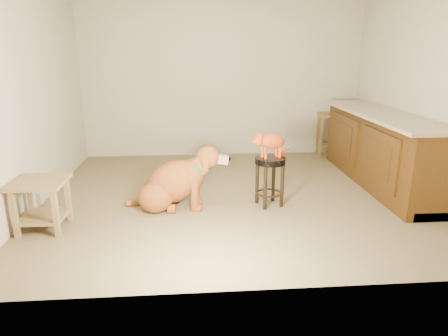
{
  "coord_description": "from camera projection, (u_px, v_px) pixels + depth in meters",
  "views": [
    {
      "loc": [
        -0.51,
        -4.54,
        1.71
      ],
      "look_at": [
        -0.17,
        -0.33,
        0.45
      ],
      "focal_mm": 32.0,
      "sensor_mm": 36.0,
      "label": 1
    }
  ],
  "objects": [
    {
      "name": "cabinet_run",
      "position": [
        382.0,
        151.0,
        5.17
      ],
      "size": [
        0.7,
        2.56,
        0.94
      ],
      "color": "#3E260B",
      "rests_on": "ground"
    },
    {
      "name": "room_shell",
      "position": [
        237.0,
        52.0,
        4.39
      ],
      "size": [
        4.54,
        4.04,
        2.62
      ],
      "color": "#A59F85",
      "rests_on": "ground"
    },
    {
      "name": "wood_stool",
      "position": [
        329.0,
        135.0,
        6.51
      ],
      "size": [
        0.45,
        0.45,
        0.71
      ],
      "rotation": [
        0.0,
        0.0,
        -0.18
      ],
      "color": "brown",
      "rests_on": "ground"
    },
    {
      "name": "padded_stool",
      "position": [
        270.0,
        172.0,
        4.45
      ],
      "size": [
        0.36,
        0.36,
        0.56
      ],
      "rotation": [
        0.0,
        0.0,
        0.28
      ],
      "color": "black",
      "rests_on": "ground"
    },
    {
      "name": "golden_retriever",
      "position": [
        174.0,
        183.0,
        4.42
      ],
      "size": [
        1.19,
        0.62,
        0.76
      ],
      "rotation": [
        0.0,
        0.0,
        -0.1
      ],
      "color": "brown",
      "rests_on": "ground"
    },
    {
      "name": "floor",
      "position": [
        236.0,
        195.0,
        4.86
      ],
      "size": [
        4.5,
        4.0,
        0.01
      ],
      "primitive_type": "cube",
      "color": "brown",
      "rests_on": "ground"
    },
    {
      "name": "side_table",
      "position": [
        41.0,
        197.0,
        3.86
      ],
      "size": [
        0.5,
        0.5,
        0.51
      ],
      "rotation": [
        0.0,
        0.0,
        -0.02
      ],
      "color": "brown",
      "rests_on": "ground"
    },
    {
      "name": "tabby_kitten",
      "position": [
        270.0,
        142.0,
        4.36
      ],
      "size": [
        0.48,
        0.29,
        0.32
      ],
      "rotation": [
        0.0,
        0.0,
        0.28
      ],
      "color": "#A33510",
      "rests_on": "padded_stool"
    }
  ]
}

